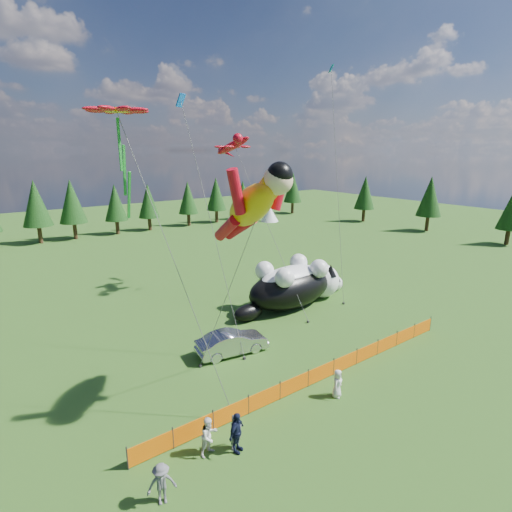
# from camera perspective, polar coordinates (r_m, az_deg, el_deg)

# --- Properties ---
(ground) EXTENTS (160.00, 160.00, 0.00)m
(ground) POSITION_cam_1_polar(r_m,az_deg,el_deg) (25.77, 4.36, -14.47)
(ground) COLOR #143309
(ground) RESTS_ON ground
(safety_fence) EXTENTS (22.06, 0.06, 1.10)m
(safety_fence) POSITION_cam_1_polar(r_m,az_deg,el_deg) (23.65, 9.29, -16.14)
(safety_fence) COLOR #262626
(safety_fence) RESTS_ON ground
(tree_line) EXTENTS (90.00, 4.00, 8.00)m
(tree_line) POSITION_cam_1_polar(r_m,az_deg,el_deg) (64.28, -22.69, 6.01)
(tree_line) COLOR black
(tree_line) RESTS_ON ground
(festival_tents) EXTENTS (50.00, 3.20, 2.80)m
(festival_tents) POSITION_cam_1_polar(r_m,az_deg,el_deg) (63.52, -11.68, 4.38)
(festival_tents) COLOR white
(festival_tents) RESTS_ON ground
(cat_large) EXTENTS (11.03, 4.24, 3.98)m
(cat_large) POSITION_cam_1_polar(r_m,az_deg,el_deg) (33.27, 5.59, -4.00)
(cat_large) COLOR black
(cat_large) RESTS_ON ground
(cat_small) EXTENTS (5.14, 2.35, 1.86)m
(cat_small) POSITION_cam_1_polar(r_m,az_deg,el_deg) (36.79, 9.31, -3.93)
(cat_small) COLOR black
(cat_small) RESTS_ON ground
(car) EXTENTS (4.78, 2.25, 1.51)m
(car) POSITION_cam_1_polar(r_m,az_deg,el_deg) (26.05, -3.45, -12.23)
(car) COLOR #BCBCC1
(car) RESTS_ON ground
(spectator_a) EXTENTS (0.60, 0.40, 1.64)m
(spectator_a) POSITION_cam_1_polar(r_m,az_deg,el_deg) (18.84, -2.92, -23.86)
(spectator_a) COLOR #5B5A60
(spectator_a) RESTS_ON ground
(spectator_b) EXTENTS (0.94, 0.67, 1.75)m
(spectator_b) POSITION_cam_1_polar(r_m,az_deg,el_deg) (18.67, -6.70, -24.17)
(spectator_b) COLOR silver
(spectator_b) RESTS_ON ground
(spectator_c) EXTENTS (1.23, 1.00, 1.87)m
(spectator_c) POSITION_cam_1_polar(r_m,az_deg,el_deg) (18.64, -2.78, -23.91)
(spectator_c) COLOR #131935
(spectator_c) RESTS_ON ground
(spectator_d) EXTENTS (1.18, 0.81, 1.67)m
(spectator_d) POSITION_cam_1_polar(r_m,az_deg,el_deg) (17.09, -13.34, -29.13)
(spectator_d) COLOR #5B5A60
(spectator_d) RESTS_ON ground
(spectator_e) EXTENTS (0.89, 0.76, 1.54)m
(spectator_e) POSITION_cam_1_polar(r_m,az_deg,el_deg) (22.37, 11.55, -17.42)
(spectator_e) COLOR silver
(spectator_e) RESTS_ON ground
(superhero_kite) EXTENTS (5.75, 7.32, 12.84)m
(superhero_kite) POSITION_cam_1_polar(r_m,az_deg,el_deg) (18.68, -0.78, 7.16)
(superhero_kite) COLOR orange
(superhero_kite) RESTS_ON ground
(gecko_kite) EXTENTS (4.07, 13.42, 16.46)m
(gecko_kite) POSITION_cam_1_polar(r_m,az_deg,el_deg) (36.27, -3.33, 15.45)
(gecko_kite) COLOR #BA091B
(gecko_kite) RESTS_ON ground
(flower_kite) EXTENTS (4.47, 6.44, 15.25)m
(flower_kite) POSITION_cam_1_polar(r_m,az_deg,el_deg) (19.87, -19.20, 18.57)
(flower_kite) COLOR #BA091B
(flower_kite) RESTS_ON ground
(diamond_kite_a) EXTENTS (1.94, 4.96, 16.50)m
(diamond_kite_a) POSITION_cam_1_polar(r_m,az_deg,el_deg) (25.60, -10.33, 19.72)
(diamond_kite_a) COLOR blue
(diamond_kite_a) RESTS_ON ground
(diamond_kite_b) EXTENTS (1.96, 4.74, 19.97)m
(diamond_kite_b) POSITION_cam_1_polar(r_m,az_deg,el_deg) (36.55, 10.82, 22.73)
(diamond_kite_b) COLOR #0DA49F
(diamond_kite_b) RESTS_ON ground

